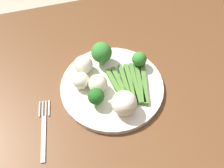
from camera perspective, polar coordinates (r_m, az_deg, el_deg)
dining_table at (r=0.80m, az=4.49°, el=-7.66°), size 1.27×0.92×0.72m
plate at (r=0.73m, az=0.00°, el=-0.58°), size 0.27×0.27×0.01m
asparagus_bundle at (r=0.72m, az=3.86°, el=-0.11°), size 0.11×0.14×0.01m
broccoli_outer_edge at (r=0.74m, az=-2.19°, el=6.60°), size 0.06×0.06×0.07m
broccoli_left at (r=0.75m, az=5.74°, el=5.21°), size 0.04×0.04×0.05m
broccoli_near_center at (r=0.67m, az=-3.36°, el=-2.65°), size 0.04×0.04×0.05m
cauliflower_near_fork at (r=0.71m, az=-6.52°, el=0.73°), size 0.04×0.04×0.04m
cauliflower_mid at (r=0.70m, az=-2.95°, el=0.06°), size 0.05×0.05×0.05m
cauliflower_back at (r=0.65m, az=2.61°, el=-4.04°), size 0.06×0.06×0.06m
cauliflower_right at (r=0.74m, az=-6.03°, el=4.04°), size 0.05×0.05×0.05m
fork at (r=0.69m, az=-14.10°, el=-9.05°), size 0.04×0.17×0.00m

